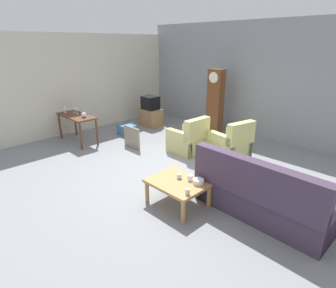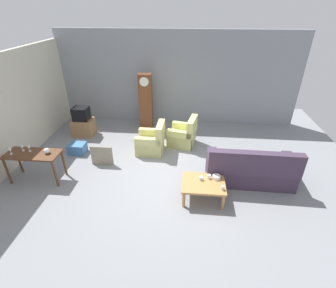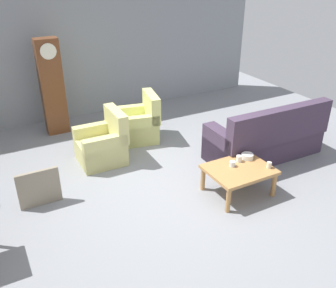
{
  "view_description": "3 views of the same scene",
  "coord_description": "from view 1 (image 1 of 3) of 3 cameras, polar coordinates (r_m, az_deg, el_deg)",
  "views": [
    {
      "loc": [
        3.7,
        -3.72,
        2.63
      ],
      "look_at": [
        -0.09,
        0.0,
        0.66
      ],
      "focal_mm": 29.51,
      "sensor_mm": 36.0,
      "label": 1
    },
    {
      "loc": [
        0.49,
        -5.16,
        3.93
      ],
      "look_at": [
        -0.03,
        0.43,
        0.73
      ],
      "focal_mm": 26.62,
      "sensor_mm": 36.0,
      "label": 2
    },
    {
      "loc": [
        -2.31,
        -4.37,
        3.23
      ],
      "look_at": [
        0.11,
        0.12,
        0.65
      ],
      "focal_mm": 39.28,
      "sensor_mm": 36.0,
      "label": 3
    }
  ],
  "objects": [
    {
      "name": "ground_plane",
      "position": [
        5.87,
        0.57,
        -6.28
      ],
      "size": [
        10.4,
        10.4,
        0.0
      ],
      "primitive_type": "plane",
      "color": "gray"
    },
    {
      "name": "garage_door_wall",
      "position": [
        8.27,
        18.94,
        12.12
      ],
      "size": [
        8.4,
        0.16,
        3.2
      ],
      "primitive_type": "cube",
      "color": "gray",
      "rests_on": "ground_plane"
    },
    {
      "name": "pegboard_wall_left",
      "position": [
        8.99,
        -17.21,
        11.85
      ],
      "size": [
        0.12,
        6.4,
        2.88
      ],
      "primitive_type": "cube",
      "color": "beige",
      "rests_on": "ground_plane"
    },
    {
      "name": "couch_floral",
      "position": [
        4.65,
        18.66,
        -10.13
      ],
      "size": [
        2.12,
        0.92,
        1.04
      ],
      "color": "#423347",
      "rests_on": "ground_plane"
    },
    {
      "name": "armchair_olive_near",
      "position": [
        6.95,
        4.23,
        0.73
      ],
      "size": [
        0.8,
        0.77,
        0.92
      ],
      "color": "#CCC67A",
      "rests_on": "ground_plane"
    },
    {
      "name": "armchair_olive_far",
      "position": [
        6.83,
        12.94,
        -0.09
      ],
      "size": [
        0.93,
        0.9,
        0.92
      ],
      "color": "#D6D97D",
      "rests_on": "ground_plane"
    },
    {
      "name": "coffee_table_wood",
      "position": [
        4.7,
        2.02,
        -8.37
      ],
      "size": [
        0.96,
        0.76,
        0.43
      ],
      "color": "#B27F47",
      "rests_on": "ground_plane"
    },
    {
      "name": "console_table_dark",
      "position": [
        7.96,
        -18.35,
        4.9
      ],
      "size": [
        1.3,
        0.56,
        0.76
      ],
      "color": "#56331E",
      "rests_on": "ground_plane"
    },
    {
      "name": "grandfather_clock",
      "position": [
        8.26,
        9.71,
        8.42
      ],
      "size": [
        0.44,
        0.3,
        1.92
      ],
      "color": "brown",
      "rests_on": "ground_plane"
    },
    {
      "name": "tv_stand_cabinet",
      "position": [
        9.21,
        -3.59,
        5.52
      ],
      "size": [
        0.68,
        0.52,
        0.56
      ],
      "primitive_type": "cube",
      "color": "#997047",
      "rests_on": "ground_plane"
    },
    {
      "name": "tv_crt",
      "position": [
        9.1,
        -3.66,
        8.5
      ],
      "size": [
        0.48,
        0.44,
        0.42
      ],
      "primitive_type": "cube",
      "color": "black",
      "rests_on": "tv_stand_cabinet"
    },
    {
      "name": "framed_picture_leaning",
      "position": [
        7.3,
        -7.48,
        1.38
      ],
      "size": [
        0.6,
        0.05,
        0.56
      ],
      "primitive_type": "cube",
      "color": "gray",
      "rests_on": "ground_plane"
    },
    {
      "name": "storage_box_blue",
      "position": [
        8.36,
        -8.49,
        2.86
      ],
      "size": [
        0.48,
        0.39,
        0.31
      ],
      "primitive_type": "cube",
      "color": "teal",
      "rests_on": "ground_plane"
    },
    {
      "name": "glass_dome_cloche",
      "position": [
        7.61,
        -16.99,
        5.77
      ],
      "size": [
        0.14,
        0.14,
        0.14
      ],
      "primitive_type": "sphere",
      "color": "silver",
      "rests_on": "console_table_dark"
    },
    {
      "name": "cup_white_porcelain",
      "position": [
        4.69,
        4.57,
        -6.97
      ],
      "size": [
        0.09,
        0.09,
        0.1
      ],
      "primitive_type": "cylinder",
      "color": "white",
      "rests_on": "coffee_table_wood"
    },
    {
      "name": "cup_blue_rimmed",
      "position": [
        4.76,
        2.34,
        -6.64
      ],
      "size": [
        0.09,
        0.09,
        0.08
      ],
      "primitive_type": "cylinder",
      "color": "silver",
      "rests_on": "coffee_table_wood"
    },
    {
      "name": "cup_cream_tall",
      "position": [
        4.29,
        4.06,
        -9.77
      ],
      "size": [
        0.07,
        0.07,
        0.09
      ],
      "primitive_type": "cylinder",
      "color": "beige",
      "rests_on": "coffee_table_wood"
    },
    {
      "name": "bowl_white_stacked",
      "position": [
        4.61,
        6.27,
        -7.7
      ],
      "size": [
        0.19,
        0.19,
        0.08
      ],
      "primitive_type": "cylinder",
      "color": "white",
      "rests_on": "coffee_table_wood"
    },
    {
      "name": "wine_glass_tall",
      "position": [
        8.27,
        -20.55,
        7.02
      ],
      "size": [
        0.07,
        0.07,
        0.22
      ],
      "color": "silver",
      "rests_on": "console_table_dark"
    },
    {
      "name": "wine_glass_mid",
      "position": [
        8.18,
        -18.85,
        7.01
      ],
      "size": [
        0.07,
        0.07,
        0.2
      ],
      "color": "silver",
      "rests_on": "console_table_dark"
    },
    {
      "name": "wine_glass_short",
      "position": [
        8.02,
        -18.33,
        6.82
      ],
      "size": [
        0.07,
        0.07,
        0.2
      ],
      "color": "silver",
      "rests_on": "console_table_dark"
    }
  ]
}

